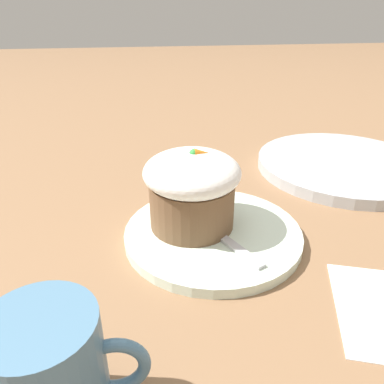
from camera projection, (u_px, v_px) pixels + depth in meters
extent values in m
plane|color=#846042|center=(213.00, 238.00, 0.44)|extent=(4.00, 4.00, 0.00)
cylinder|color=silver|center=(213.00, 234.00, 0.43)|extent=(0.20, 0.20, 0.01)
cylinder|color=brown|center=(192.00, 204.00, 0.43)|extent=(0.10, 0.10, 0.05)
ellipsoid|color=white|center=(192.00, 172.00, 0.41)|extent=(0.11, 0.11, 0.05)
cone|color=orange|center=(202.00, 153.00, 0.40)|extent=(0.02, 0.01, 0.01)
sphere|color=green|center=(194.00, 154.00, 0.40)|extent=(0.01, 0.01, 0.01)
cube|color=#B7B7BC|center=(236.00, 248.00, 0.40)|extent=(0.04, 0.07, 0.00)
ellipsoid|color=#B7B7BC|center=(206.00, 224.00, 0.43)|extent=(0.06, 0.06, 0.01)
cylinder|color=teal|center=(50.00, 375.00, 0.23)|extent=(0.07, 0.07, 0.09)
torus|color=teal|center=(114.00, 367.00, 0.23)|extent=(0.05, 0.01, 0.05)
cylinder|color=#B2B7BC|center=(343.00, 165.00, 0.61)|extent=(0.27, 0.27, 0.02)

